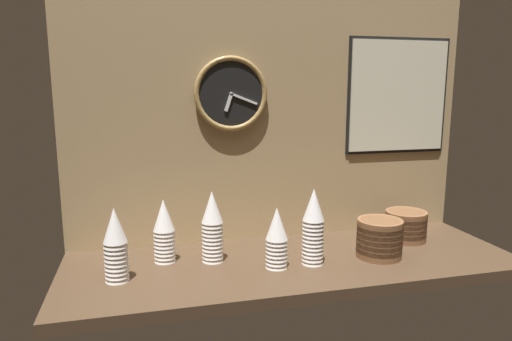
{
  "coord_description": "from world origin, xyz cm",
  "views": [
    {
      "loc": [
        -50.68,
        -146.94,
        60.52
      ],
      "look_at": [
        -12.63,
        4.0,
        31.86
      ],
      "focal_mm": 32.0,
      "sensor_mm": 36.0,
      "label": 1
    }
  ],
  "objects_px": {
    "cup_stack_center_right": "(313,227)",
    "bowl_stack_far_right": "(406,225)",
    "cup_stack_center": "(277,238)",
    "menu_board": "(398,96)",
    "bowl_stack_right": "(379,237)",
    "cup_stack_far_left": "(116,245)",
    "wall_clock": "(231,94)",
    "cup_stack_left": "(164,231)",
    "cup_stack_center_left": "(212,226)"
  },
  "relations": [
    {
      "from": "cup_stack_center_right",
      "to": "bowl_stack_far_right",
      "type": "bearing_deg",
      "value": 17.77
    },
    {
      "from": "cup_stack_center_right",
      "to": "cup_stack_center",
      "type": "height_order",
      "value": "cup_stack_center_right"
    },
    {
      "from": "bowl_stack_far_right",
      "to": "menu_board",
      "type": "distance_m",
      "value": 0.53
    },
    {
      "from": "cup_stack_center_right",
      "to": "menu_board",
      "type": "relative_size",
      "value": 0.56
    },
    {
      "from": "cup_stack_center",
      "to": "bowl_stack_right",
      "type": "xyz_separation_m",
      "value": [
        0.39,
        0.01,
        -0.03
      ]
    },
    {
      "from": "cup_stack_far_left",
      "to": "cup_stack_center",
      "type": "height_order",
      "value": "cup_stack_far_left"
    },
    {
      "from": "bowl_stack_far_right",
      "to": "wall_clock",
      "type": "relative_size",
      "value": 0.58
    },
    {
      "from": "cup_stack_left",
      "to": "bowl_stack_right",
      "type": "bearing_deg",
      "value": -10.69
    },
    {
      "from": "cup_stack_center_left",
      "to": "menu_board",
      "type": "height_order",
      "value": "menu_board"
    },
    {
      "from": "cup_stack_far_left",
      "to": "cup_stack_center_right",
      "type": "bearing_deg",
      "value": -1.46
    },
    {
      "from": "wall_clock",
      "to": "cup_stack_left",
      "type": "bearing_deg",
      "value": -150.96
    },
    {
      "from": "cup_stack_far_left",
      "to": "cup_stack_center_left",
      "type": "distance_m",
      "value": 0.33
    },
    {
      "from": "cup_stack_center_right",
      "to": "menu_board",
      "type": "distance_m",
      "value": 0.72
    },
    {
      "from": "cup_stack_far_left",
      "to": "menu_board",
      "type": "distance_m",
      "value": 1.25
    },
    {
      "from": "cup_stack_center_right",
      "to": "bowl_stack_far_right",
      "type": "height_order",
      "value": "cup_stack_center_right"
    },
    {
      "from": "cup_stack_center",
      "to": "wall_clock",
      "type": "height_order",
      "value": "wall_clock"
    },
    {
      "from": "cup_stack_far_left",
      "to": "cup_stack_center_left",
      "type": "relative_size",
      "value": 0.94
    },
    {
      "from": "wall_clock",
      "to": "menu_board",
      "type": "xyz_separation_m",
      "value": [
        0.71,
        0.01,
        -0.01
      ]
    },
    {
      "from": "cup_stack_center",
      "to": "menu_board",
      "type": "height_order",
      "value": "menu_board"
    },
    {
      "from": "cup_stack_center_right",
      "to": "menu_board",
      "type": "bearing_deg",
      "value": 32.26
    },
    {
      "from": "cup_stack_far_left",
      "to": "wall_clock",
      "type": "xyz_separation_m",
      "value": [
        0.43,
        0.28,
        0.46
      ]
    },
    {
      "from": "cup_stack_far_left",
      "to": "bowl_stack_far_right",
      "type": "relative_size",
      "value": 1.47
    },
    {
      "from": "cup_stack_left",
      "to": "bowl_stack_far_right",
      "type": "xyz_separation_m",
      "value": [
        0.95,
        -0.0,
        -0.05
      ]
    },
    {
      "from": "cup_stack_center_left",
      "to": "bowl_stack_right",
      "type": "bearing_deg",
      "value": -10.04
    },
    {
      "from": "cup_stack_center",
      "to": "bowl_stack_far_right",
      "type": "bearing_deg",
      "value": 14.14
    },
    {
      "from": "cup_stack_far_left",
      "to": "wall_clock",
      "type": "height_order",
      "value": "wall_clock"
    },
    {
      "from": "cup_stack_center",
      "to": "cup_stack_far_left",
      "type": "bearing_deg",
      "value": 177.94
    },
    {
      "from": "cup_stack_left",
      "to": "bowl_stack_far_right",
      "type": "bearing_deg",
      "value": -0.05
    },
    {
      "from": "menu_board",
      "to": "cup_stack_center",
      "type": "bearing_deg",
      "value": -153.44
    },
    {
      "from": "bowl_stack_right",
      "to": "wall_clock",
      "type": "xyz_separation_m",
      "value": [
        -0.48,
        0.29,
        0.51
      ]
    },
    {
      "from": "cup_stack_center_left",
      "to": "cup_stack_left",
      "type": "relative_size",
      "value": 1.13
    },
    {
      "from": "wall_clock",
      "to": "cup_stack_far_left",
      "type": "bearing_deg",
      "value": -146.74
    },
    {
      "from": "cup_stack_far_left",
      "to": "bowl_stack_right",
      "type": "xyz_separation_m",
      "value": [
        0.91,
        -0.01,
        -0.05
      ]
    },
    {
      "from": "cup_stack_center_left",
      "to": "cup_stack_left",
      "type": "bearing_deg",
      "value": 167.0
    },
    {
      "from": "bowl_stack_right",
      "to": "cup_stack_far_left",
      "type": "bearing_deg",
      "value": 179.19
    },
    {
      "from": "cup_stack_center",
      "to": "wall_clock",
      "type": "relative_size",
      "value": 0.75
    },
    {
      "from": "cup_stack_far_left",
      "to": "cup_stack_center",
      "type": "xyz_separation_m",
      "value": [
        0.52,
        -0.02,
        -0.01
      ]
    },
    {
      "from": "cup_stack_center_right",
      "to": "wall_clock",
      "type": "distance_m",
      "value": 0.58
    },
    {
      "from": "cup_stack_far_left",
      "to": "cup_stack_center",
      "type": "relative_size",
      "value": 1.13
    },
    {
      "from": "cup_stack_center",
      "to": "cup_stack_left",
      "type": "bearing_deg",
      "value": 157.92
    },
    {
      "from": "bowl_stack_far_right",
      "to": "wall_clock",
      "type": "height_order",
      "value": "wall_clock"
    },
    {
      "from": "cup_stack_center_right",
      "to": "cup_stack_center_left",
      "type": "distance_m",
      "value": 0.35
    },
    {
      "from": "cup_stack_left",
      "to": "wall_clock",
      "type": "bearing_deg",
      "value": 29.04
    },
    {
      "from": "cup_stack_far_left",
      "to": "cup_stack_center_left",
      "type": "bearing_deg",
      "value": 15.98
    },
    {
      "from": "cup_stack_center_left",
      "to": "bowl_stack_right",
      "type": "xyz_separation_m",
      "value": [
        0.59,
        -0.1,
        -0.05
      ]
    },
    {
      "from": "cup_stack_left",
      "to": "menu_board",
      "type": "distance_m",
      "value": 1.09
    },
    {
      "from": "cup_stack_left",
      "to": "cup_stack_center_right",
      "type": "bearing_deg",
      "value": -16.39
    },
    {
      "from": "cup_stack_center_left",
      "to": "menu_board",
      "type": "xyz_separation_m",
      "value": [
        0.82,
        0.2,
        0.44
      ]
    },
    {
      "from": "cup_stack_center_right",
      "to": "cup_stack_left",
      "type": "height_order",
      "value": "cup_stack_center_right"
    },
    {
      "from": "cup_stack_center_right",
      "to": "cup_stack_center",
      "type": "bearing_deg",
      "value": -179.07
    }
  ]
}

